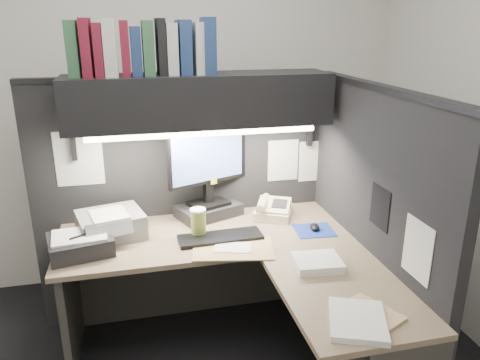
# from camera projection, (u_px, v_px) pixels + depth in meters

# --- Properties ---
(wall_back) EXTENTS (3.50, 0.04, 2.70)m
(wall_back) POSITION_uv_depth(u_px,v_px,m) (168.00, 105.00, 3.45)
(wall_back) COLOR silver
(wall_back) RESTS_ON floor
(partition_back) EXTENTS (1.90, 0.06, 1.60)m
(partition_back) POSITION_uv_depth(u_px,v_px,m) (184.00, 202.00, 3.11)
(partition_back) COLOR black
(partition_back) RESTS_ON floor
(partition_right) EXTENTS (0.06, 1.50, 1.60)m
(partition_right) POSITION_uv_depth(u_px,v_px,m) (369.00, 235.00, 2.62)
(partition_right) COLOR black
(partition_right) RESTS_ON floor
(desk) EXTENTS (1.70, 1.53, 0.73)m
(desk) POSITION_uv_depth(u_px,v_px,m) (284.00, 322.00, 2.45)
(desk) COLOR #7C634E
(desk) RESTS_ON floor
(overhead_shelf) EXTENTS (1.55, 0.34, 0.30)m
(overhead_shelf) POSITION_uv_depth(u_px,v_px,m) (200.00, 100.00, 2.74)
(overhead_shelf) COLOR black
(overhead_shelf) RESTS_ON partition_back
(task_light_tube) EXTENTS (1.32, 0.04, 0.04)m
(task_light_tube) POSITION_uv_depth(u_px,v_px,m) (204.00, 133.00, 2.66)
(task_light_tube) COLOR white
(task_light_tube) RESTS_ON overhead_shelf
(monitor) EXTENTS (0.53, 0.37, 0.59)m
(monitor) POSITION_uv_depth(u_px,v_px,m) (208.00, 182.00, 2.98)
(monitor) COLOR black
(monitor) RESTS_ON desk
(keyboard) EXTENTS (0.49, 0.18, 0.02)m
(keyboard) POSITION_uv_depth(u_px,v_px,m) (220.00, 237.00, 2.72)
(keyboard) COLOR black
(keyboard) RESTS_ON desk
(mousepad) EXTENTS (0.25, 0.23, 0.00)m
(mousepad) POSITION_uv_depth(u_px,v_px,m) (314.00, 230.00, 2.84)
(mousepad) COLOR navy
(mousepad) RESTS_ON desk
(mouse) EXTENTS (0.08, 0.10, 0.03)m
(mouse) POSITION_uv_depth(u_px,v_px,m) (315.00, 227.00, 2.84)
(mouse) COLOR black
(mouse) RESTS_ON mousepad
(telephone) EXTENTS (0.31, 0.31, 0.09)m
(telephone) POSITION_uv_depth(u_px,v_px,m) (273.00, 210.00, 3.03)
(telephone) COLOR beige
(telephone) RESTS_ON desk
(coffee_cup) EXTENTS (0.11, 0.11, 0.16)m
(coffee_cup) POSITION_uv_depth(u_px,v_px,m) (198.00, 224.00, 2.74)
(coffee_cup) COLOR #AF9D46
(coffee_cup) RESTS_ON desk
(printer) EXTENTS (0.43, 0.39, 0.14)m
(printer) POSITION_uv_depth(u_px,v_px,m) (111.00, 225.00, 2.75)
(printer) COLOR gray
(printer) RESTS_ON desk
(notebook_stack) EXTENTS (0.38, 0.34, 0.10)m
(notebook_stack) POSITION_uv_depth(u_px,v_px,m) (80.00, 245.00, 2.55)
(notebook_stack) COLOR black
(notebook_stack) RESTS_ON desk
(open_folder) EXTENTS (0.49, 0.37, 0.01)m
(open_folder) POSITION_uv_depth(u_px,v_px,m) (233.00, 248.00, 2.61)
(open_folder) COLOR tan
(open_folder) RESTS_ON desk
(paper_stack_a) EXTENTS (0.26, 0.22, 0.05)m
(paper_stack_a) POSITION_uv_depth(u_px,v_px,m) (317.00, 263.00, 2.41)
(paper_stack_a) COLOR white
(paper_stack_a) RESTS_ON desk
(paper_stack_b) EXTENTS (0.32, 0.35, 0.03)m
(paper_stack_b) POSITION_uv_depth(u_px,v_px,m) (358.00, 321.00, 1.96)
(paper_stack_b) COLOR white
(paper_stack_b) RESTS_ON desk
(manila_stack) EXTENTS (0.29, 0.31, 0.01)m
(manila_stack) POSITION_uv_depth(u_px,v_px,m) (369.00, 314.00, 2.02)
(manila_stack) COLOR tan
(manila_stack) RESTS_ON desk
(binder_row) EXTENTS (0.79, 0.25, 0.31)m
(binder_row) POSITION_uv_depth(u_px,v_px,m) (144.00, 48.00, 2.57)
(binder_row) COLOR #2A5536
(binder_row) RESTS_ON overhead_shelf
(pinned_papers) EXTENTS (1.76, 1.31, 0.51)m
(pinned_papers) POSITION_uv_depth(u_px,v_px,m) (256.00, 178.00, 2.77)
(pinned_papers) COLOR white
(pinned_papers) RESTS_ON partition_back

